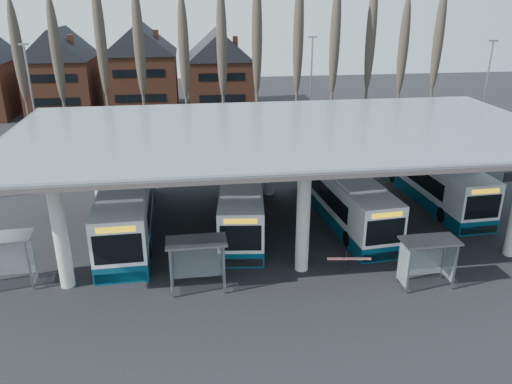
{
  "coord_description": "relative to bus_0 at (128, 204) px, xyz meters",
  "views": [
    {
      "loc": [
        -5.55,
        -20.24,
        13.62
      ],
      "look_at": [
        -1.83,
        7.0,
        2.76
      ],
      "focal_mm": 35.0,
      "sensor_mm": 36.0,
      "label": 1
    }
  ],
  "objects": [
    {
      "name": "ground",
      "position": [
        9.51,
        -8.77,
        -1.68
      ],
      "size": [
        140.0,
        140.0,
        0.0
      ],
      "primitive_type": "plane",
      "color": "black",
      "rests_on": "ground"
    },
    {
      "name": "station_canopy",
      "position": [
        9.51,
        -0.77,
        4.0
      ],
      "size": [
        32.0,
        16.0,
        6.34
      ],
      "color": "beige",
      "rests_on": "ground"
    },
    {
      "name": "poplar_row",
      "position": [
        9.51,
        24.23,
        7.09
      ],
      "size": [
        45.1,
        1.1,
        14.5
      ],
      "color": "#473D33",
      "rests_on": "ground"
    },
    {
      "name": "townhouse_row",
      "position": [
        -6.24,
        35.23,
        4.25
      ],
      "size": [
        36.8,
        10.3,
        12.25
      ],
      "color": "brown",
      "rests_on": "ground"
    },
    {
      "name": "lamp_post_a",
      "position": [
        -8.49,
        13.23,
        3.65
      ],
      "size": [
        0.8,
        0.16,
        10.17
      ],
      "color": "slate",
      "rests_on": "ground"
    },
    {
      "name": "lamp_post_b",
      "position": [
        15.51,
        17.23,
        3.65
      ],
      "size": [
        0.8,
        0.16,
        10.17
      ],
      "color": "slate",
      "rests_on": "ground"
    },
    {
      "name": "lamp_post_c",
      "position": [
        29.51,
        11.23,
        3.65
      ],
      "size": [
        0.8,
        0.16,
        10.17
      ],
      "color": "slate",
      "rests_on": "ground"
    },
    {
      "name": "bus_0",
      "position": [
        0.0,
        0.0,
        0.0
      ],
      "size": [
        3.06,
        12.93,
        3.57
      ],
      "rotation": [
        0.0,
        0.0,
        0.02
      ],
      "color": "white",
      "rests_on": "ground"
    },
    {
      "name": "bus_1",
      "position": [
        7.01,
        0.11,
        -0.15
      ],
      "size": [
        3.85,
        11.93,
        3.26
      ],
      "rotation": [
        0.0,
        0.0,
        -0.12
      ],
      "color": "white",
      "rests_on": "ground"
    },
    {
      "name": "bus_2",
      "position": [
        13.56,
        -0.16,
        -0.13
      ],
      "size": [
        3.57,
        12.05,
        3.3
      ],
      "rotation": [
        0.0,
        0.0,
        0.09
      ],
      "color": "white",
      "rests_on": "ground"
    },
    {
      "name": "bus_3",
      "position": [
        20.83,
        2.34,
        -0.1
      ],
      "size": [
        3.08,
        12.23,
        3.37
      ],
      "rotation": [
        0.0,
        0.0,
        0.04
      ],
      "color": "white",
      "rests_on": "ground"
    },
    {
      "name": "shelter_0",
      "position": [
        -5.44,
        -5.79,
        0.33
      ],
      "size": [
        3.08,
        1.69,
        2.77
      ],
      "rotation": [
        0.0,
        0.0,
        0.07
      ],
      "color": "gray",
      "rests_on": "ground"
    },
    {
      "name": "shelter_1",
      "position": [
        4.0,
        -7.36,
        0.29
      ],
      "size": [
        2.93,
        1.49,
        2.71
      ],
      "rotation": [
        0.0,
        0.0,
        0.01
      ],
      "color": "gray",
      "rests_on": "ground"
    },
    {
      "name": "shelter_2",
      "position": [
        15.27,
        -8.59,
        0.2
      ],
      "size": [
        2.81,
        1.44,
        2.59
      ],
      "rotation": [
        0.0,
        0.0,
        0.02
      ],
      "color": "gray",
      "rests_on": "ground"
    },
    {
      "name": "barrier",
      "position": [
        11.78,
        -7.11,
        -0.81
      ],
      "size": [
        2.26,
        0.76,
        1.13
      ],
      "rotation": [
        0.0,
        0.0,
        -0.13
      ],
      "color": "black",
      "rests_on": "ground"
    }
  ]
}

